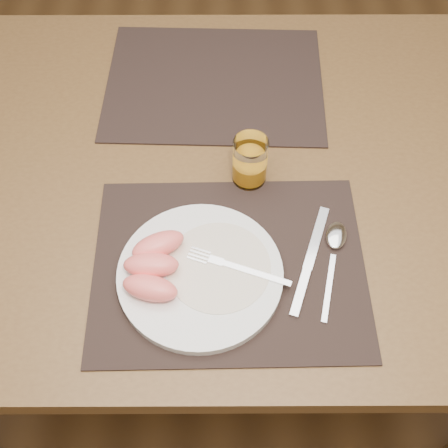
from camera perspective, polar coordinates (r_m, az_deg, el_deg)
ground at (r=1.71m, az=-0.49°, el=-10.21°), size 5.00×5.00×0.00m
table at (r=1.13m, az=-0.73°, el=3.38°), size 1.40×0.90×0.75m
placemat_near at (r=0.93m, az=0.53°, el=-4.27°), size 0.46×0.36×0.00m
placemat_far at (r=1.21m, az=-0.96°, el=14.17°), size 0.46×0.36×0.00m
plate at (r=0.92m, az=-2.43°, el=-5.13°), size 0.27×0.27×0.02m
plate_dressing at (r=0.91m, az=-0.55°, el=-4.32°), size 0.17×0.17×0.00m
fork at (r=0.91m, az=0.61°, el=-4.21°), size 0.17×0.08×0.00m
knife at (r=0.94m, az=8.46°, el=-4.50°), size 0.09×0.21×0.01m
spoon at (r=0.97m, az=11.23°, el=-1.88°), size 0.07×0.19×0.01m
juice_glass at (r=1.01m, az=2.64°, el=6.23°), size 0.06×0.06×0.09m
grapefruit_wedges at (r=0.90m, az=-7.21°, el=-4.22°), size 0.11×0.15×0.04m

